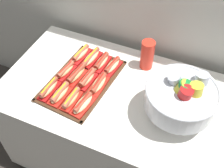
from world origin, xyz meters
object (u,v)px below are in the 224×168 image
Objects in this scene: hot_dog_1 at (60,94)px; hot_dog_11 at (112,66)px; hot_dog_7 at (98,84)px; buffet_table at (122,128)px; serving_tray at (82,81)px; punch_bowl at (182,97)px; hot_dog_4 at (66,71)px; cup_stack at (147,55)px; hot_dog_8 at (81,54)px; hot_dog_0 at (49,89)px; hot_dog_2 at (71,99)px; hot_dog_9 at (91,58)px; hot_dog_10 at (101,62)px; hot_dog_5 at (76,75)px; hot_dog_6 at (87,79)px; hot_dog_3 at (83,104)px.

hot_dog_11 is (0.18, 0.32, -0.00)m from hot_dog_1.
hot_dog_7 and hot_dog_11 have the same top height.
serving_tray is at bearing -178.12° from buffet_table.
hot_dog_4 is at bearing 177.77° from punch_bowl.
cup_stack reaches higher than hot_dog_1.
hot_dog_0 is at bearing -94.85° from hot_dog_8.
hot_dog_8 is at bearing 164.15° from punch_bowl.
hot_dog_2 is 0.52m from cup_stack.
hot_dog_2 is at bearing -82.04° from serving_tray.
hot_dog_10 is (0.07, -0.01, 0.00)m from hot_dog_9.
hot_dog_5 is at bearing 109.60° from hot_dog_2.
hot_dog_0 reaches higher than hot_dog_9.
hot_dog_10 is 1.03× the size of hot_dog_11.
buffet_table is 0.52m from cup_stack.
hot_dog_1 reaches higher than hot_dog_11.
buffet_table is at bearing 1.04° from hot_dog_5.
punch_bowl reaches higher than hot_dog_7.
hot_dog_5 is 0.17m from hot_dog_9.
hot_dog_8 is at bearing 127.43° from hot_dog_6.
hot_dog_0 and hot_dog_5 have the same top height.
hot_dog_1 is 1.03× the size of hot_dog_11.
hot_dog_6 is 0.08m from hot_dog_7.
hot_dog_5 is at bearing -178.96° from buffet_table.
hot_dog_3 is at bearing -131.87° from buffet_table.
hot_dog_1 is 1.04× the size of hot_dog_2.
hot_dog_3 reaches higher than hot_dog_11.
hot_dog_6 is at bearing -4.85° from hot_dog_4.
hot_dog_7 is 0.87× the size of cup_stack.
hot_dog_1 is 0.46× the size of punch_bowl.
serving_tray is 0.12m from hot_dog_7.
buffet_table is 7.61× the size of hot_dog_9.
hot_dog_8 reaches higher than serving_tray.
hot_dog_7 is at bearing -124.65° from cup_stack.
hot_dog_3 is (0.07, -0.01, 0.00)m from hot_dog_2.
buffet_table is 8.56× the size of hot_dog_1.
hot_dog_3 reaches higher than buffet_table.
punch_bowl is (0.69, -0.03, 0.12)m from hot_dog_4.
hot_dog_4 is 0.17m from hot_dog_8.
cup_stack reaches higher than buffet_table.
punch_bowl is (0.55, 0.15, 0.12)m from hot_dog_2.
hot_dog_3 and hot_dog_5 have the same top height.
hot_dog_9 is at bearing 162.84° from punch_bowl.
hot_dog_11 is 0.45× the size of punch_bowl.
hot_dog_9 is at bearing 109.60° from hot_dog_6.
hot_dog_6 reaches higher than hot_dog_8.
hot_dog_2 is (0.02, -0.17, 0.03)m from serving_tray.
hot_dog_9 is at bearing 85.15° from hot_dog_1.
hot_dog_8 is 0.71m from punch_bowl.
hot_dog_1 is at bearing -151.52° from buffet_table.
hot_dog_6 is at bearing 175.15° from hot_dog_7.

